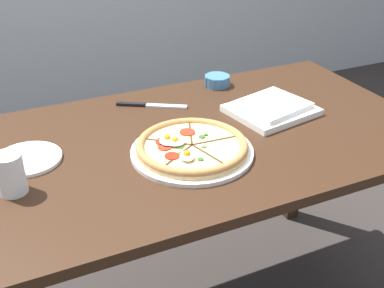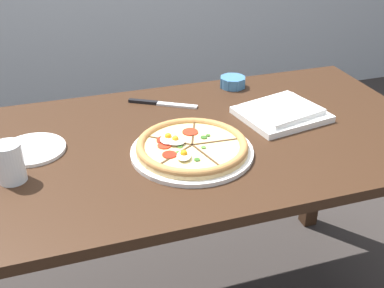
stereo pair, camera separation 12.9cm
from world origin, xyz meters
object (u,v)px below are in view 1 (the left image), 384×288
pizza (192,148)px  napkin_folded (271,108)px  water_glass (11,176)px  side_saucer (28,159)px  dining_table (171,169)px  knife_main (151,105)px  ramekin_bowl (217,80)px

pizza → napkin_folded: bearing=20.5°
water_glass → napkin_folded: bearing=7.9°
napkin_folded → side_saucer: bearing=178.2°
water_glass → side_saucer: (0.05, 0.13, -0.04)m
pizza → water_glass: 0.46m
dining_table → knife_main: knife_main is taller
knife_main → water_glass: water_glass is taller
dining_table → water_glass: size_ratio=15.08×
pizza → ramekin_bowl: bearing=54.7°
ramekin_bowl → water_glass: 0.84m
ramekin_bowl → water_glass: water_glass is taller
knife_main → napkin_folded: bearing=-1.2°
ramekin_bowl → water_glass: size_ratio=0.92×
knife_main → water_glass: 0.56m
dining_table → water_glass: bearing=-170.3°
dining_table → ramekin_bowl: size_ratio=16.35×
pizza → water_glass: water_glass is taller
ramekin_bowl → side_saucer: (-0.69, -0.25, -0.01)m
pizza → side_saucer: bearing=160.1°
napkin_folded → water_glass: (-0.80, -0.11, 0.03)m
napkin_folded → side_saucer: (-0.75, 0.02, -0.01)m
pizza → dining_table: bearing=105.9°
ramekin_bowl → napkin_folded: bearing=-79.1°
knife_main → side_saucer: (-0.41, -0.18, 0.00)m
napkin_folded → side_saucer: size_ratio=1.58×
knife_main → water_glass: size_ratio=2.05×
water_glass → side_saucer: bearing=69.3°
ramekin_bowl → water_glass: (-0.74, -0.38, 0.03)m
napkin_folded → water_glass: bearing=-172.1°
napkin_folded → knife_main: size_ratio=1.35×
dining_table → knife_main: 0.26m
dining_table → water_glass: 0.46m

